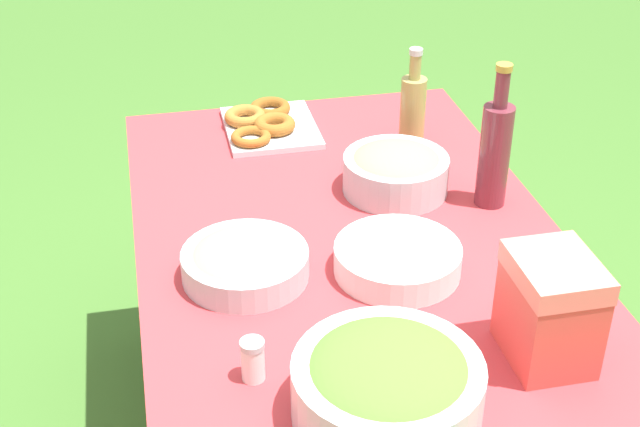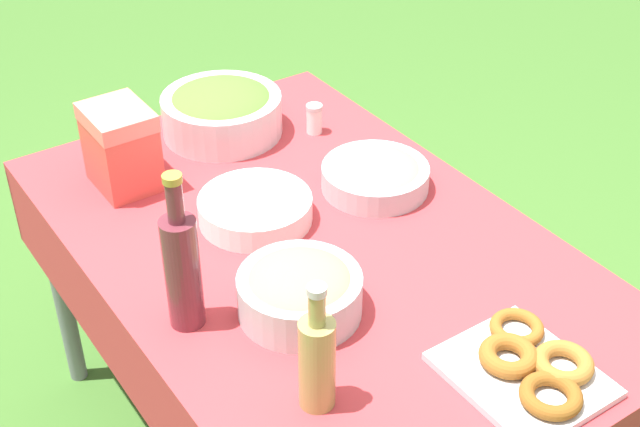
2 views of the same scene
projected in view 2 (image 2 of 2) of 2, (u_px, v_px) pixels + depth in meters
The scene contains 10 objects.
picnic_table at pixel (315, 275), 2.05m from camera, with size 1.47×0.94×0.75m.
salad_bowl at pixel (222, 110), 2.37m from camera, with size 0.32×0.32×0.13m.
pasta_bowl at pixel (375, 175), 2.16m from camera, with size 0.26×0.26×0.08m.
donut_platter at pixel (530, 368), 1.65m from camera, with size 0.29×0.27×0.05m.
plate_stack at pixel (255, 209), 2.06m from camera, with size 0.26×0.26×0.06m.
olive_oil_bottle at pixel (317, 359), 1.55m from camera, with size 0.07×0.07×0.27m.
wine_bottle at pixel (182, 267), 1.71m from camera, with size 0.07×0.07×0.35m.
bread_bowl at pixel (300, 290), 1.78m from camera, with size 0.25×0.25×0.11m.
cooler_box at pixel (121, 147), 2.14m from camera, with size 0.18×0.14×0.21m.
salt_shaker at pixel (314, 119), 2.39m from camera, with size 0.04×0.04×0.08m.
Camera 2 is at (-1.33, 0.89, 1.95)m, focal length 50.00 mm.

